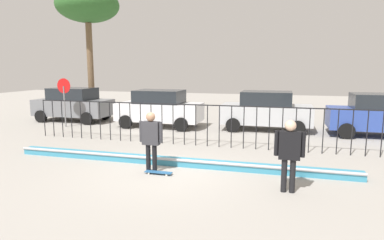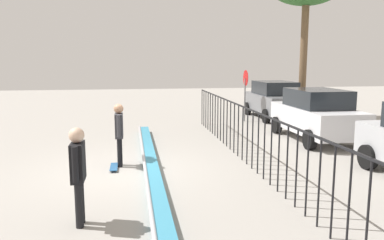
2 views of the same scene
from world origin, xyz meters
TOP-DOWN VIEW (x-y plane):
  - ground_plane at (0.00, 0.00)m, footprint 60.00×60.00m
  - bowl_coping_ledge at (0.00, 0.76)m, footprint 11.00×0.40m
  - perimeter_fence at (0.00, 3.53)m, footprint 14.04×0.04m
  - skateboarder at (-0.38, -0.07)m, footprint 0.71×0.27m
  - skateboard at (-0.11, -0.23)m, footprint 0.80×0.20m
  - camera_operator at (3.46, -0.67)m, footprint 0.73×0.27m
  - parked_car_gray at (-8.32, 7.56)m, footprint 4.30×2.12m
  - parked_car_white at (-2.87, 7.09)m, footprint 4.30×2.12m
  - parked_car_silver at (2.46, 7.60)m, footprint 4.30×2.12m
  - parked_car_blue at (7.39, 7.40)m, footprint 4.30×2.12m
  - stop_sign at (-7.56, 5.77)m, footprint 0.76×0.07m
  - palm_tree_short at (-7.93, 8.88)m, footprint 3.63×3.63m

SIDE VIEW (x-z plane):
  - ground_plane at x=0.00m, z-range 0.00..0.00m
  - skateboard at x=-0.11m, z-range 0.02..0.10m
  - bowl_coping_ledge at x=0.00m, z-range -0.01..0.25m
  - parked_car_gray at x=-8.32m, z-range 0.02..1.92m
  - parked_car_white at x=-2.87m, z-range 0.02..1.92m
  - parked_car_silver at x=2.46m, z-range 0.02..1.92m
  - parked_car_blue at x=7.39m, z-range 0.02..1.92m
  - perimeter_fence at x=0.00m, z-range 0.20..1.83m
  - skateboarder at x=-0.38m, z-range 0.18..1.95m
  - camera_operator at x=3.46m, z-range 0.18..1.98m
  - stop_sign at x=-7.56m, z-range 0.37..2.87m
  - palm_tree_short at x=-7.93m, z-range 2.71..10.34m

